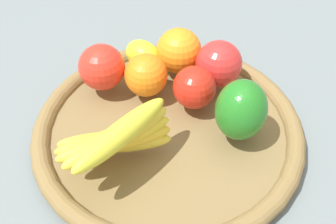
# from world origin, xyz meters

# --- Properties ---
(ground_plane) EXTENTS (2.40, 2.40, 0.00)m
(ground_plane) POSITION_xyz_m (0.00, 0.00, 0.00)
(ground_plane) COLOR slate
(ground_plane) RESTS_ON ground
(basket) EXTENTS (0.43, 0.43, 0.03)m
(basket) POSITION_xyz_m (0.00, 0.00, 0.02)
(basket) COLOR olive
(basket) RESTS_ON ground_plane
(bell_pepper) EXTENTS (0.11, 0.11, 0.09)m
(bell_pepper) POSITION_xyz_m (0.10, -0.05, 0.08)
(bell_pepper) COLOR #237A22
(bell_pepper) RESTS_ON basket
(banana_bunch) EXTENTS (0.17, 0.13, 0.09)m
(banana_bunch) POSITION_xyz_m (-0.09, -0.06, 0.08)
(banana_bunch) COLOR yellow
(banana_bunch) RESTS_ON basket
(orange_1) EXTENTS (0.10, 0.10, 0.07)m
(orange_1) POSITION_xyz_m (-0.02, 0.08, 0.07)
(orange_1) COLOR orange
(orange_1) RESTS_ON basket
(apple_0) EXTENTS (0.11, 0.11, 0.08)m
(apple_0) POSITION_xyz_m (0.10, 0.07, 0.07)
(apple_0) COLOR red
(apple_0) RESTS_ON basket
(lemon_0) EXTENTS (0.08, 0.08, 0.05)m
(lemon_0) POSITION_xyz_m (-0.01, 0.15, 0.06)
(lemon_0) COLOR yellow
(lemon_0) RESTS_ON basket
(apple_1) EXTENTS (0.08, 0.08, 0.08)m
(apple_1) POSITION_xyz_m (-0.09, 0.11, 0.07)
(apple_1) COLOR red
(apple_1) RESTS_ON basket
(apple_2) EXTENTS (0.10, 0.10, 0.07)m
(apple_2) POSITION_xyz_m (0.05, 0.03, 0.07)
(apple_2) COLOR red
(apple_2) RESTS_ON basket
(orange_0) EXTENTS (0.11, 0.11, 0.08)m
(orange_0) POSITION_xyz_m (0.05, 0.12, 0.07)
(orange_0) COLOR orange
(orange_0) RESTS_ON basket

